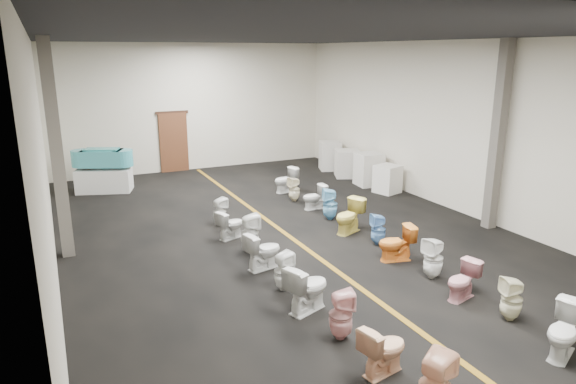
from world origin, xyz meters
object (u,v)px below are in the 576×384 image
at_px(toilet_left_4, 307,288).
at_px(toilet_right_10, 294,189).
at_px(toilet_right_8, 330,204).
at_px(toilet_left_7, 250,233).
at_px(toilet_right_2, 512,299).
at_px(toilet_right_5, 396,243).
at_px(toilet_right_11, 286,180).
at_px(appliance_crate_d, 330,156).
at_px(toilet_right_1, 565,331).
at_px(toilet_left_5, 283,271).
at_px(appliance_crate_c, 348,163).
at_px(toilet_right_6, 378,230).
at_px(toilet_right_7, 349,216).
at_px(toilet_left_3, 341,315).
at_px(toilet_right_3, 463,281).
at_px(toilet_left_6, 263,251).
at_px(toilet_left_9, 220,212).
at_px(appliance_crate_a, 387,179).
at_px(toilet_right_9, 314,197).
at_px(bathtub, 102,157).
at_px(toilet_left_2, 383,349).
at_px(toilet_left_8, 230,224).
at_px(display_table, 104,180).
at_px(toilet_right_4, 433,258).

distance_m(toilet_left_4, toilet_right_10, 6.51).
bearing_deg(toilet_right_8, toilet_left_7, -45.30).
bearing_deg(toilet_right_2, toilet_right_5, -159.16).
bearing_deg(toilet_right_11, toilet_right_2, -10.50).
xyz_separation_m(appliance_crate_d, toilet_left_4, (-5.66, -9.08, -0.10)).
height_order(toilet_right_1, toilet_right_5, toilet_right_1).
bearing_deg(toilet_left_5, toilet_left_4, 170.70).
xyz_separation_m(appliance_crate_c, toilet_right_10, (-3.00, -1.93, -0.11)).
bearing_deg(toilet_right_6, toilet_right_1, 12.41).
bearing_deg(toilet_right_7, toilet_left_3, -56.51).
relative_size(toilet_right_3, toilet_right_11, 0.90).
bearing_deg(toilet_left_7, toilet_left_6, 179.15).
xyz_separation_m(toilet_left_9, toilet_right_10, (2.63, 1.17, -0.00)).
xyz_separation_m(appliance_crate_a, toilet_right_9, (-2.84, -0.55, -0.09)).
bearing_deg(bathtub, toilet_right_8, -23.96).
bearing_deg(toilet_left_4, toilet_left_3, 162.10).
xyz_separation_m(toilet_right_2, toilet_right_5, (-0.17, 2.79, 0.01)).
bearing_deg(toilet_left_7, bathtub, 22.46).
bearing_deg(toilet_right_3, toilet_right_7, 164.87).
bearing_deg(toilet_right_5, toilet_left_6, -94.30).
height_order(toilet_left_2, toilet_right_5, toilet_right_5).
bearing_deg(appliance_crate_a, toilet_right_9, -169.09).
height_order(bathtub, appliance_crate_c, bathtub).
bearing_deg(toilet_left_8, appliance_crate_c, -75.35).
bearing_deg(toilet_left_4, toilet_right_10, -44.72).
height_order(bathtub, toilet_right_6, bathtub).
distance_m(appliance_crate_d, toilet_left_8, 7.74).
distance_m(toilet_left_8, toilet_right_2, 6.20).
bearing_deg(toilet_left_2, toilet_right_2, -95.74).
relative_size(appliance_crate_d, toilet_left_9, 1.44).
xyz_separation_m(toilet_left_8, toilet_left_9, (0.06, 0.95, 0.02)).
bearing_deg(toilet_left_5, toilet_right_10, -40.18).
height_order(appliance_crate_a, toilet_right_5, appliance_crate_a).
relative_size(display_table, toilet_left_7, 1.86).
bearing_deg(toilet_left_7, toilet_right_1, -151.26).
distance_m(display_table, appliance_crate_d, 7.84).
xyz_separation_m(toilet_right_1, toilet_right_10, (-0.00, 8.69, -0.03)).
xyz_separation_m(toilet_left_3, toilet_right_2, (2.77, -0.69, -0.03)).
bearing_deg(toilet_right_3, toilet_left_3, -100.20).
bearing_deg(toilet_right_3, toilet_right_10, 165.08).
height_order(toilet_left_2, toilet_right_11, toilet_right_11).
bearing_deg(appliance_crate_a, bathtub, 153.65).
xyz_separation_m(appliance_crate_c, toilet_right_6, (-2.83, -5.87, -0.10)).
distance_m(toilet_right_5, toilet_right_7, 1.87).
xyz_separation_m(toilet_left_6, toilet_right_3, (2.64, -2.70, -0.04)).
height_order(toilet_left_2, toilet_left_7, toilet_left_7).
distance_m(appliance_crate_a, toilet_right_2, 7.79).
bearing_deg(toilet_right_5, toilet_right_1, 13.01).
bearing_deg(toilet_left_5, bathtub, 1.82).
distance_m(bathtub, toilet_right_4, 10.58).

